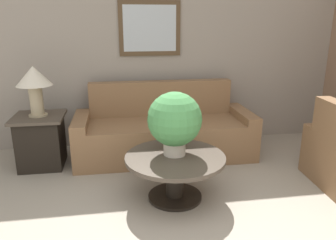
{
  "coord_description": "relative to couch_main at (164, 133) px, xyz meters",
  "views": [
    {
      "loc": [
        -0.53,
        -1.44,
        1.72
      ],
      "look_at": [
        0.03,
        2.11,
        0.63
      ],
      "focal_mm": 35.0,
      "sensor_mm": 36.0,
      "label": 1
    }
  ],
  "objects": [
    {
      "name": "table_lamp",
      "position": [
        -1.53,
        -0.11,
        0.75
      ],
      "size": [
        0.41,
        0.41,
        0.59
      ],
      "color": "tan",
      "rests_on": "side_table"
    },
    {
      "name": "couch_main",
      "position": [
        0.0,
        0.0,
        0.0
      ],
      "size": [
        2.28,
        0.85,
        0.94
      ],
      "color": "brown",
      "rests_on": "ground_plane"
    },
    {
      "name": "side_table",
      "position": [
        -1.53,
        -0.11,
        0.02
      ],
      "size": [
        0.59,
        0.59,
        0.64
      ],
      "color": "black",
      "rests_on": "ground_plane"
    },
    {
      "name": "potted_plant_on_table",
      "position": [
        -0.06,
        -1.09,
        0.5
      ],
      "size": [
        0.53,
        0.53,
        0.63
      ],
      "color": "beige",
      "rests_on": "coffee_table"
    },
    {
      "name": "coffee_table",
      "position": [
        -0.05,
        -1.13,
        0.02
      ],
      "size": [
        0.98,
        0.98,
        0.46
      ],
      "color": "black",
      "rests_on": "ground_plane"
    },
    {
      "name": "wall_back",
      "position": [
        -0.06,
        0.56,
        1.0
      ],
      "size": [
        7.27,
        0.09,
        2.6
      ],
      "color": "gray",
      "rests_on": "ground_plane"
    }
  ]
}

